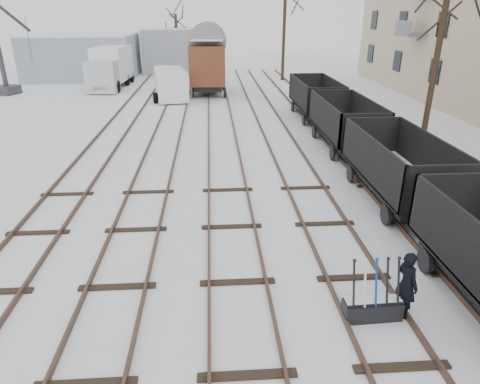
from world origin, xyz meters
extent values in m
plane|color=white|center=(0.00, 0.00, 0.00)|extent=(120.00, 120.00, 0.00)
cube|color=black|center=(-6.72, 14.00, 0.07)|extent=(0.07, 52.00, 0.15)
cube|color=black|center=(-5.28, 14.00, 0.07)|extent=(0.07, 52.00, 0.15)
cube|color=black|center=(-6.00, 2.00, 0.03)|extent=(1.90, 0.20, 0.08)
cube|color=black|center=(-3.72, 14.00, 0.07)|extent=(0.07, 52.00, 0.15)
cube|color=black|center=(-2.28, 14.00, 0.07)|extent=(0.07, 52.00, 0.15)
cube|color=black|center=(-3.00, 2.00, 0.03)|extent=(1.90, 0.20, 0.08)
cube|color=black|center=(-0.72, 14.00, 0.07)|extent=(0.07, 52.00, 0.15)
cube|color=black|center=(0.72, 14.00, 0.07)|extent=(0.07, 52.00, 0.15)
cube|color=black|center=(0.00, 2.00, 0.03)|extent=(1.90, 0.20, 0.08)
cube|color=black|center=(2.28, 14.00, 0.07)|extent=(0.07, 52.00, 0.15)
cube|color=black|center=(3.72, 14.00, 0.07)|extent=(0.07, 52.00, 0.15)
cube|color=black|center=(3.00, 2.00, 0.03)|extent=(1.90, 0.20, 0.08)
cube|color=black|center=(5.28, 14.00, 0.07)|extent=(0.07, 52.00, 0.15)
cube|color=black|center=(6.72, 14.00, 0.07)|extent=(0.07, 52.00, 0.15)
cube|color=black|center=(6.00, 2.00, 0.03)|extent=(1.90, 0.20, 0.08)
cube|color=#949BA7|center=(-13.00, 36.00, 2.00)|extent=(10.00, 8.00, 4.00)
cube|color=silver|center=(-13.00, 36.00, 4.05)|extent=(9.80, 7.84, 0.10)
cube|color=#949BA7|center=(-4.00, 40.00, 2.20)|extent=(7.00, 6.00, 4.40)
cube|color=silver|center=(-4.00, 40.00, 4.45)|extent=(6.86, 5.88, 0.10)
cube|color=black|center=(2.91, -1.52, 0.22)|extent=(1.31, 0.47, 0.44)
cube|color=black|center=(2.91, -1.52, 0.46)|extent=(1.31, 0.35, 0.06)
cube|color=silver|center=(2.91, -1.52, 0.50)|extent=(1.26, 0.31, 0.03)
cylinder|color=black|center=(2.41, -1.54, 0.95)|extent=(0.06, 0.32, 1.08)
cylinder|color=silver|center=(2.66, -1.53, 0.95)|extent=(0.06, 0.32, 1.08)
cylinder|color=#0B3596|center=(2.91, -1.52, 0.95)|extent=(0.06, 0.32, 1.08)
cylinder|color=black|center=(3.16, -1.51, 0.95)|extent=(0.06, 0.32, 1.08)
cylinder|color=black|center=(3.41, -1.50, 0.95)|extent=(0.06, 0.32, 1.08)
imported|color=black|center=(3.66, -1.42, 0.80)|extent=(0.57, 0.68, 1.60)
cube|color=black|center=(4.89, -1.66, 1.60)|extent=(0.10, 5.80, 1.55)
cube|color=black|center=(6.00, 4.74, 0.63)|extent=(1.86, 5.11, 0.39)
cube|color=black|center=(6.00, 4.74, 0.82)|extent=(2.32, 5.80, 0.12)
cube|color=black|center=(4.89, 4.74, 1.60)|extent=(0.10, 5.80, 1.55)
cube|color=black|center=(7.11, 4.74, 1.60)|extent=(0.10, 5.80, 1.55)
cube|color=silver|center=(6.00, 4.74, 0.92)|extent=(2.09, 5.57, 0.06)
cylinder|color=black|center=(4.94, 2.88, 0.34)|extent=(0.12, 0.68, 0.68)
cylinder|color=black|center=(7.06, 6.59, 0.34)|extent=(0.12, 0.68, 0.68)
cube|color=black|center=(6.00, 11.14, 0.63)|extent=(1.86, 5.11, 0.39)
cube|color=black|center=(6.00, 11.14, 0.82)|extent=(2.32, 5.80, 0.12)
cube|color=black|center=(4.89, 11.14, 1.60)|extent=(0.10, 5.80, 1.55)
cube|color=black|center=(7.11, 11.14, 1.60)|extent=(0.10, 5.80, 1.55)
cube|color=silver|center=(6.00, 11.14, 0.92)|extent=(2.09, 5.57, 0.06)
cylinder|color=black|center=(4.94, 9.28, 0.34)|extent=(0.12, 0.68, 0.68)
cylinder|color=black|center=(7.06, 12.99, 0.34)|extent=(0.12, 0.68, 0.68)
cube|color=black|center=(6.00, 17.54, 0.63)|extent=(1.86, 5.11, 0.39)
cube|color=black|center=(6.00, 17.54, 0.82)|extent=(2.32, 5.80, 0.12)
cube|color=black|center=(4.89, 17.54, 1.60)|extent=(0.10, 5.80, 1.55)
cube|color=black|center=(7.11, 17.54, 1.60)|extent=(0.10, 5.80, 1.55)
cube|color=silver|center=(6.00, 17.54, 0.92)|extent=(2.09, 5.57, 0.06)
cylinder|color=black|center=(4.94, 15.68, 0.34)|extent=(0.12, 0.68, 0.68)
cylinder|color=black|center=(7.06, 19.39, 0.34)|extent=(0.12, 0.68, 0.68)
cube|color=black|center=(-0.68, 26.45, 0.72)|extent=(2.33, 4.98, 0.45)
cube|color=#522518|center=(-0.68, 26.45, 2.40)|extent=(2.89, 5.67, 2.90)
cube|color=silver|center=(-0.68, 26.45, 4.24)|extent=(2.61, 5.38, 0.04)
cylinder|color=black|center=(-1.91, 24.67, 0.39)|extent=(0.13, 0.78, 0.78)
cylinder|color=black|center=(0.54, 28.23, 0.39)|extent=(0.13, 0.78, 0.78)
cube|color=black|center=(-9.15, 29.87, 0.54)|extent=(1.56, 7.52, 0.29)
cube|color=#A6ACB0|center=(-9.15, 27.11, 1.33)|extent=(2.46, 2.08, 2.46)
cube|color=white|center=(-9.15, 30.65, 1.97)|extent=(2.71, 5.23, 2.75)
cube|color=silver|center=(-9.15, 30.65, 3.36)|extent=(2.66, 5.13, 0.04)
cylinder|color=black|center=(-10.23, 27.31, 0.49)|extent=(0.29, 0.98, 0.98)
cylinder|color=black|center=(-8.07, 32.62, 0.49)|extent=(0.29, 0.98, 0.98)
cube|color=white|center=(-3.57, 24.34, 1.14)|extent=(2.94, 5.30, 2.05)
cube|color=silver|center=(-3.57, 24.34, 2.19)|extent=(2.87, 5.18, 0.05)
cylinder|color=black|center=(-4.59, 22.74, 0.40)|extent=(0.25, 0.80, 0.80)
cylinder|color=black|center=(-2.54, 25.93, 0.40)|extent=(0.25, 0.80, 0.80)
cube|color=#323237|center=(-17.00, 27.20, 0.34)|extent=(1.99, 1.99, 0.68)
cylinder|color=#323237|center=(-17.00, 28.74, 6.15)|extent=(1.82, 4.14, 3.15)
cylinder|color=black|center=(-17.00, 30.53, 4.10)|extent=(0.03, 0.03, 3.84)
cylinder|color=black|center=(10.50, 12.00, 3.72)|extent=(0.30, 0.30, 7.45)
cylinder|color=black|center=(-4.03, 39.95, 2.94)|extent=(0.30, 0.30, 5.89)
cylinder|color=black|center=(6.44, 33.17, 4.02)|extent=(0.30, 0.30, 8.05)
camera|label=1|loc=(-0.55, -9.02, 6.41)|focal=32.00mm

